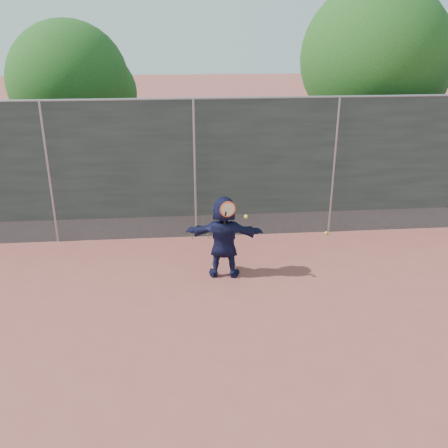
{
  "coord_description": "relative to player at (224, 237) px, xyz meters",
  "views": [
    {
      "loc": [
        -0.3,
        -6.67,
        4.43
      ],
      "look_at": [
        0.45,
        1.64,
        1.03
      ],
      "focal_mm": 40.0,
      "sensor_mm": 36.0,
      "label": 1
    }
  ],
  "objects": [
    {
      "name": "fence",
      "position": [
        -0.45,
        1.86,
        0.81
      ],
      "size": [
        20.0,
        0.06,
        3.03
      ],
      "color": "#38423D",
      "rests_on": "ground"
    },
    {
      "name": "swing_action",
      "position": [
        0.08,
        -0.2,
        0.58
      ],
      "size": [
        0.49,
        0.17,
        0.51
      ],
      "color": "#E04715",
      "rests_on": "ground"
    },
    {
      "name": "ball_ground",
      "position": [
        2.46,
        1.71,
        -0.74
      ],
      "size": [
        0.07,
        0.07,
        0.07
      ],
      "primitive_type": "sphere",
      "color": "#CFE833",
      "rests_on": "ground"
    },
    {
      "name": "tree_right",
      "position": [
        4.23,
        4.12,
        2.72
      ],
      "size": [
        3.78,
        3.6,
        5.39
      ],
      "color": "#382314",
      "rests_on": "ground"
    },
    {
      "name": "weed_clump",
      "position": [
        -0.15,
        1.75,
        -0.64
      ],
      "size": [
        0.68,
        0.07,
        0.3
      ],
      "color": "#387226",
      "rests_on": "ground"
    },
    {
      "name": "player",
      "position": [
        0.0,
        0.0,
        0.0
      ],
      "size": [
        1.48,
        0.64,
        1.55
      ],
      "primitive_type": "imported",
      "rotation": [
        0.0,
        0.0,
        3.01
      ],
      "color": "#141638",
      "rests_on": "ground"
    },
    {
      "name": "ground",
      "position": [
        -0.45,
        -1.64,
        -0.77
      ],
      "size": [
        80.0,
        80.0,
        0.0
      ],
      "primitive_type": "plane",
      "color": "#9E4C42",
      "rests_on": "ground"
    },
    {
      "name": "tree_left",
      "position": [
        -3.3,
        4.92,
        2.17
      ],
      "size": [
        3.15,
        3.0,
        4.53
      ],
      "color": "#382314",
      "rests_on": "ground"
    }
  ]
}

